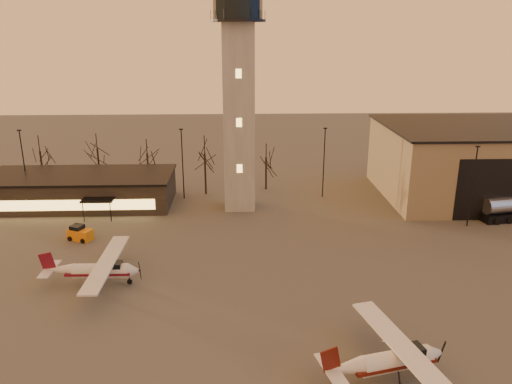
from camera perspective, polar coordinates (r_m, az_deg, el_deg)
ground at (r=41.30m, az=-1.63°, el=-15.90°), size 220.00×220.00×0.00m
control_tower at (r=64.63m, az=-2.00°, el=12.04°), size 6.80×6.80×32.60m
hangar at (r=79.26m, az=25.15°, el=3.24°), size 30.60×20.60×10.30m
terminal at (r=72.84m, az=-19.45°, el=0.29°), size 25.40×12.20×4.30m
light_poles at (r=67.62m, az=-1.47°, el=2.89°), size 58.50×12.25×10.14m
tree_row at (r=76.62m, az=-12.27°, el=4.70°), size 37.20×9.20×8.80m
cessna_front at (r=37.64m, az=15.86°, el=-18.29°), size 9.89×12.36×3.41m
cessna_rear at (r=49.86m, az=-17.08°, el=-8.87°), size 9.74×12.32×3.41m
fuel_truck at (r=71.24m, az=27.22°, el=-1.91°), size 8.53×3.88×3.06m
service_cart at (r=61.08m, az=-19.47°, el=-4.58°), size 3.07×2.53×1.72m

